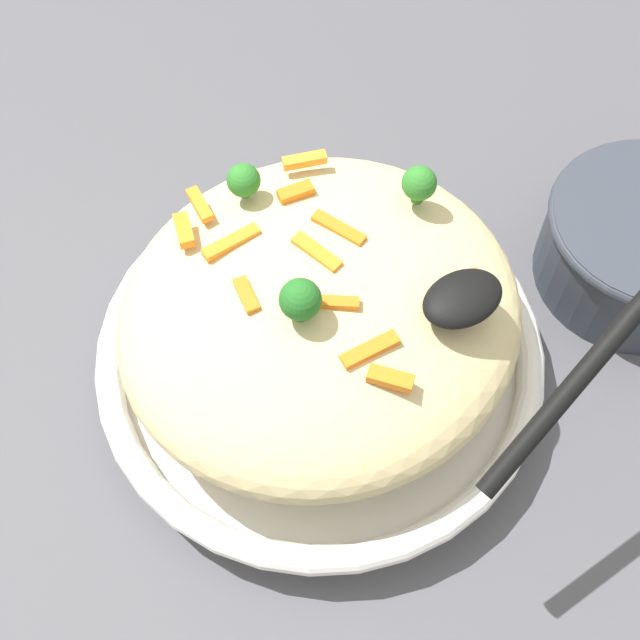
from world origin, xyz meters
name	(u,v)px	position (x,y,z in m)	size (l,w,h in m)	color
ground_plane	(320,373)	(0.00, 0.00, 0.00)	(2.40, 2.40, 0.00)	#4C4C51
serving_bowl	(320,358)	(0.00, 0.00, 0.03)	(0.34, 0.34, 0.05)	white
pasta_mound	(320,314)	(0.00, 0.00, 0.09)	(0.29, 0.27, 0.09)	#DBC689
carrot_piece_0	(231,243)	(0.04, -0.06, 0.13)	(0.04, 0.01, 0.01)	orange
carrot_piece_1	(317,253)	(-0.01, -0.02, 0.14)	(0.04, 0.01, 0.01)	orange
carrot_piece_2	(390,379)	(0.00, 0.08, 0.13)	(0.03, 0.01, 0.01)	orange
carrot_piece_3	(341,302)	(0.00, 0.02, 0.14)	(0.03, 0.01, 0.01)	orange
carrot_piece_4	(339,229)	(-0.03, -0.03, 0.14)	(0.04, 0.01, 0.01)	orange
carrot_piece_5	(455,289)	(-0.07, 0.05, 0.13)	(0.04, 0.01, 0.01)	orange
carrot_piece_6	(246,295)	(0.05, -0.01, 0.13)	(0.03, 0.01, 0.01)	orange
carrot_piece_7	(200,204)	(0.04, -0.10, 0.13)	(0.03, 0.01, 0.01)	orange
carrot_piece_8	(368,351)	(0.00, 0.06, 0.13)	(0.04, 0.01, 0.01)	orange
carrot_piece_9	(184,230)	(0.06, -0.08, 0.13)	(0.03, 0.01, 0.01)	orange
carrot_piece_10	(305,160)	(-0.04, -0.10, 0.13)	(0.03, 0.01, 0.01)	orange
carrot_piece_11	(296,192)	(-0.02, -0.07, 0.13)	(0.03, 0.01, 0.01)	orange
broccoli_floret_0	(419,184)	(-0.10, -0.03, 0.15)	(0.02, 0.02, 0.03)	#296820
broccoli_floret_1	(244,181)	(0.01, -0.09, 0.14)	(0.02, 0.02, 0.03)	#296820
broccoli_floret_2	(300,300)	(0.03, 0.02, 0.15)	(0.03, 0.03, 0.03)	#205B1C
serving_spoon	(515,321)	(-0.08, 0.10, 0.16)	(0.18, 0.14, 0.10)	black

